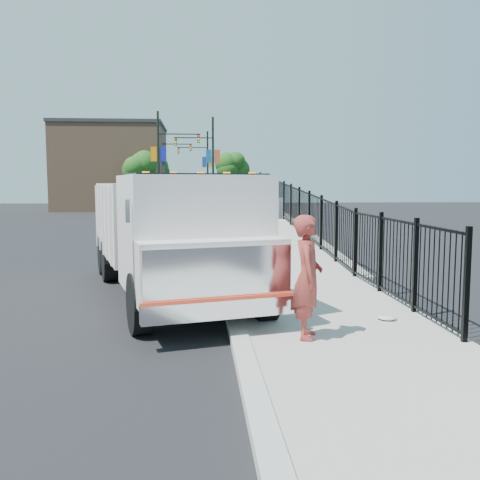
{
  "coord_description": "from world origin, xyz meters",
  "views": [
    {
      "loc": [
        -0.67,
        -9.98,
        2.65
      ],
      "look_at": [
        0.28,
        2.0,
        1.35
      ],
      "focal_mm": 40.0,
      "sensor_mm": 36.0,
      "label": 1
    }
  ],
  "objects": [
    {
      "name": "ground",
      "position": [
        0.0,
        0.0,
        0.0
      ],
      "size": [
        120.0,
        120.0,
        0.0
      ],
      "primitive_type": "plane",
      "color": "black",
      "rests_on": "ground"
    },
    {
      "name": "sidewalk",
      "position": [
        1.93,
        -2.0,
        0.06
      ],
      "size": [
        3.55,
        12.0,
        0.12
      ],
      "primitive_type": "cube",
      "color": "#9E998E",
      "rests_on": "ground"
    },
    {
      "name": "curb",
      "position": [
        0.0,
        -2.0,
        0.08
      ],
      "size": [
        0.3,
        12.0,
        0.16
      ],
      "primitive_type": "cube",
      "color": "#ADAAA3",
      "rests_on": "ground"
    },
    {
      "name": "ramp",
      "position": [
        2.12,
        16.0,
        0.0
      ],
      "size": [
        3.95,
        24.06,
        3.19
      ],
      "primitive_type": "cube",
      "rotation": [
        0.06,
        0.0,
        0.0
      ],
      "color": "#9E998E",
      "rests_on": "ground"
    },
    {
      "name": "iron_fence",
      "position": [
        3.55,
        12.0,
        0.9
      ],
      "size": [
        0.1,
        28.0,
        1.8
      ],
      "primitive_type": "cube",
      "color": "black",
      "rests_on": "ground"
    },
    {
      "name": "truck",
      "position": [
        -1.31,
        2.32,
        1.6
      ],
      "size": [
        4.65,
        8.67,
        2.84
      ],
      "rotation": [
        0.0,
        0.0,
        0.26
      ],
      "color": "black",
      "rests_on": "ground"
    },
    {
      "name": "worker",
      "position": [
        1.1,
        -1.56,
        1.13
      ],
      "size": [
        0.61,
        0.81,
        2.01
      ],
      "primitive_type": "imported",
      "rotation": [
        0.0,
        0.0,
        1.39
      ],
      "color": "maroon",
      "rests_on": "sidewalk"
    },
    {
      "name": "debris",
      "position": [
        2.8,
        -0.55,
        0.16
      ],
      "size": [
        0.36,
        0.36,
        0.09
      ],
      "primitive_type": "ellipsoid",
      "color": "silver",
      "rests_on": "sidewalk"
    },
    {
      "name": "light_pole_0",
      "position": [
        -3.3,
        31.38,
        4.36
      ],
      "size": [
        3.78,
        0.22,
        8.0
      ],
      "color": "black",
      "rests_on": "ground"
    },
    {
      "name": "light_pole_1",
      "position": [
        0.32,
        34.67,
        4.36
      ],
      "size": [
        3.78,
        0.22,
        8.0
      ],
      "color": "black",
      "rests_on": "ground"
    },
    {
      "name": "light_pole_2",
      "position": [
        -4.04,
        42.08,
        4.36
      ],
      "size": [
        3.77,
        0.22,
        8.0
      ],
      "color": "black",
      "rests_on": "ground"
    },
    {
      "name": "light_pole_3",
      "position": [
        0.12,
        47.02,
        4.36
      ],
      "size": [
        3.78,
        0.22,
        8.0
      ],
      "color": "black",
      "rests_on": "ground"
    },
    {
      "name": "tree_0",
      "position": [
        -5.26,
        36.88,
        3.93
      ],
      "size": [
        2.45,
        2.45,
        5.23
      ],
      "color": "#382314",
      "rests_on": "ground"
    },
    {
      "name": "tree_1",
      "position": [
        2.28,
        39.58,
        3.89
      ],
      "size": [
        2.08,
        2.08,
        5.04
      ],
      "color": "#382314",
      "rests_on": "ground"
    },
    {
      "name": "tree_2",
      "position": [
        -5.06,
        47.58,
        3.95
      ],
      "size": [
        2.71,
        2.71,
        5.35
      ],
      "color": "#382314",
      "rests_on": "ground"
    },
    {
      "name": "building",
      "position": [
        -9.0,
        44.0,
        4.0
      ],
      "size": [
        10.0,
        10.0,
        8.0
      ],
      "primitive_type": "cube",
      "color": "#8C664C",
      "rests_on": "ground"
    }
  ]
}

